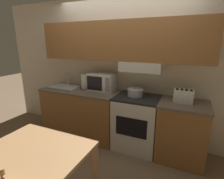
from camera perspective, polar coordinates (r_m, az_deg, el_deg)
The scene contains 11 objects.
ground_plane at distance 3.62m, azimuth 3.01°, elevation -14.19°, with size 16.00×16.00×0.00m, color #7F664C.
wall_back at distance 3.10m, azimuth 3.14°, elevation 10.36°, with size 5.30×0.38×2.55m.
lower_counter_main at distance 3.48m, azimuth -9.92°, elevation -7.30°, with size 1.49×0.63×0.91m.
lower_counter_right_stub at distance 2.95m, azimuth 21.74°, elevation -12.52°, with size 0.71×0.63×0.91m.
stove_range at distance 3.04m, azimuth 8.00°, elevation -10.62°, with size 0.71×0.61×0.91m.
cooking_pot at distance 2.91m, azimuth 7.62°, elevation -0.83°, with size 0.34×0.26×0.12m.
microwave at distance 3.20m, azimuth -3.21°, elevation 2.48°, with size 0.48×0.31×0.31m.
toaster at distance 2.77m, azimuth 22.31°, elevation -1.98°, with size 0.28×0.17×0.19m.
sink_basin at distance 3.55m, azimuth -15.31°, elevation 0.91°, with size 0.58×0.37×0.28m.
paper_towel_roll at distance 3.34m, azimuth -8.90°, elevation 2.53°, with size 0.15×0.15×0.28m.
dining_table at distance 2.08m, azimuth -23.63°, elevation -19.74°, with size 1.05×0.81×0.72m.
Camera 1 is at (1.13, -2.94, 1.78)m, focal length 28.00 mm.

